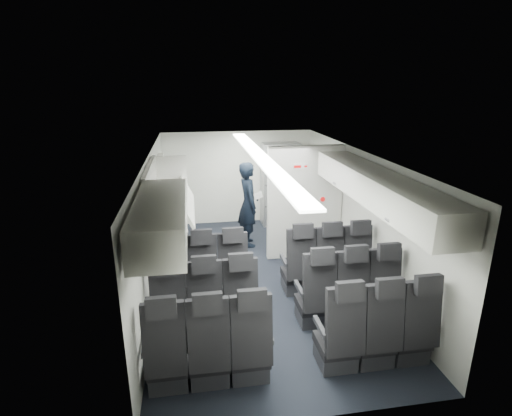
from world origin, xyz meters
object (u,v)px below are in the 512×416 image
object	(u,v)px
seat_row_front	(266,272)
flight_attendant	(248,204)
seat_row_mid	(278,302)
seat_row_rear	(295,343)
galley_unit	(280,184)
carry_on_bag	(169,192)
boarding_door	(163,204)

from	to	relation	value
seat_row_front	flight_attendant	distance (m)	2.14
seat_row_front	seat_row_mid	size ratio (longest dim) A/B	1.00
seat_row_rear	flight_attendant	world-z (taller)	flight_attendant
galley_unit	carry_on_bag	bearing A→B (deg)	-124.64
seat_row_mid	flight_attendant	xyz separation A→B (m)	(0.04, 2.99, 0.46)
flight_attendant	carry_on_bag	world-z (taller)	carry_on_bag
seat_row_mid	seat_row_rear	world-z (taller)	same
seat_row_rear	flight_attendant	bearing A→B (deg)	89.47
seat_row_front	seat_row_rear	distance (m)	1.80
boarding_door	galley_unit	bearing A→B (deg)	24.28
seat_row_front	galley_unit	world-z (taller)	galley_unit
boarding_door	carry_on_bag	distance (m)	2.37
seat_row_mid	carry_on_bag	distance (m)	2.10
seat_row_front	seat_row_rear	size ratio (longest dim) A/B	1.00
seat_row_rear	galley_unit	size ratio (longest dim) A/B	1.75
carry_on_bag	boarding_door	bearing A→B (deg)	84.86
seat_row_mid	boarding_door	world-z (taller)	boarding_door
seat_row_rear	carry_on_bag	size ratio (longest dim) A/B	8.52
seat_row_front	boarding_door	size ratio (longest dim) A/B	1.79
seat_row_mid	carry_on_bag	bearing A→B (deg)	150.40
seat_row_rear	galley_unit	xyz separation A→B (m)	(0.95, 5.05, 0.55)
carry_on_bag	galley_unit	bearing A→B (deg)	43.48
carry_on_bag	seat_row_mid	bearing A→B (deg)	-41.47
flight_attendant	boarding_door	bearing A→B (deg)	85.46
galley_unit	carry_on_bag	distance (m)	4.18
seat_row_mid	galley_unit	bearing A→B (deg)	77.12
seat_row_mid	flight_attendant	distance (m)	3.03
galley_unit	carry_on_bag	xyz separation A→B (m)	(-2.33, -3.37, 0.83)
galley_unit	boarding_door	xyz separation A→B (m)	(-2.59, -1.17, 0.00)
boarding_door	flight_attendant	bearing A→B (deg)	0.25
seat_row_front	flight_attendant	size ratio (longest dim) A/B	1.93
seat_row_front	carry_on_bag	xyz separation A→B (m)	(-1.38, -0.12, 1.38)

